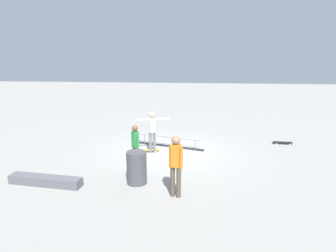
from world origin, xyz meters
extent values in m
plane|color=gray|center=(0.00, 0.00, 0.00)|extent=(60.00, 60.00, 0.00)
cube|color=black|center=(0.05, -0.71, 0.01)|extent=(2.94, 1.07, 0.01)
cylinder|color=gray|center=(-1.04, -0.39, 0.21)|extent=(0.04, 0.04, 0.41)
cylinder|color=gray|center=(1.14, -1.03, 0.21)|extent=(0.04, 0.04, 0.41)
cylinder|color=gray|center=(0.05, -0.71, 0.41)|extent=(2.74, 0.84, 0.05)
cube|color=#595960|center=(3.30, 3.31, 0.13)|extent=(2.24, 0.60, 0.26)
cylinder|color=slate|center=(0.55, 0.12, 0.41)|extent=(0.15, 0.15, 0.82)
cylinder|color=slate|center=(0.70, 0.16, 0.41)|extent=(0.15, 0.15, 0.82)
cube|color=white|center=(0.62, 0.14, 1.11)|extent=(0.26, 0.24, 0.58)
sphere|color=tan|center=(0.62, 0.14, 1.51)|extent=(0.22, 0.22, 0.22)
cylinder|color=white|center=(0.26, 0.03, 1.33)|extent=(0.54, 0.23, 0.07)
cylinder|color=white|center=(0.99, 0.25, 1.33)|extent=(0.54, 0.23, 0.07)
cube|color=yellow|center=(0.78, 0.07, 0.08)|extent=(0.82, 0.42, 0.02)
cylinder|color=white|center=(0.55, -0.11, 0.03)|extent=(0.06, 0.04, 0.05)
cylinder|color=white|center=(0.49, 0.11, 0.03)|extent=(0.06, 0.04, 0.05)
cylinder|color=white|center=(1.07, 0.04, 0.03)|extent=(0.06, 0.04, 0.05)
cylinder|color=white|center=(1.01, 0.26, 0.03)|extent=(0.06, 0.04, 0.05)
cylinder|color=brown|center=(0.98, 1.76, 0.38)|extent=(0.16, 0.16, 0.76)
cylinder|color=brown|center=(0.87, 1.85, 0.38)|extent=(0.16, 0.16, 0.76)
cube|color=#2D8C42|center=(0.93, 1.80, 1.02)|extent=(0.26, 0.26, 0.54)
sphere|color=brown|center=(0.93, 1.80, 1.39)|extent=(0.20, 0.20, 0.20)
cylinder|color=#2D8C42|center=(1.03, 1.72, 0.97)|extent=(0.10, 0.10, 0.50)
cylinder|color=#2D8C42|center=(0.83, 1.89, 0.97)|extent=(0.10, 0.10, 0.50)
cylinder|color=brown|center=(-0.46, 3.61, 0.43)|extent=(0.15, 0.15, 0.86)
cylinder|color=brown|center=(-0.62, 3.65, 0.43)|extent=(0.15, 0.15, 0.86)
cube|color=orange|center=(-0.54, 3.63, 1.16)|extent=(0.27, 0.25, 0.61)
sphere|color=#A87A56|center=(-0.54, 3.63, 1.58)|extent=(0.23, 0.23, 0.23)
cylinder|color=orange|center=(-0.40, 3.59, 1.11)|extent=(0.10, 0.10, 0.57)
cylinder|color=orange|center=(-0.69, 3.67, 1.11)|extent=(0.10, 0.10, 0.57)
cube|color=black|center=(-4.78, -1.51, 0.08)|extent=(0.81, 0.24, 0.02)
cylinder|color=white|center=(-5.06, -1.61, 0.03)|extent=(0.06, 0.03, 0.05)
cylinder|color=white|center=(-5.04, -1.38, 0.03)|extent=(0.06, 0.03, 0.05)
cylinder|color=white|center=(-4.51, -1.64, 0.03)|extent=(0.06, 0.03, 0.05)
cylinder|color=white|center=(-4.50, -1.41, 0.03)|extent=(0.06, 0.03, 0.05)
cylinder|color=#47474C|center=(0.66, 2.91, 0.49)|extent=(0.59, 0.59, 0.97)
camera|label=1|loc=(-1.03, 10.59, 3.67)|focal=30.35mm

